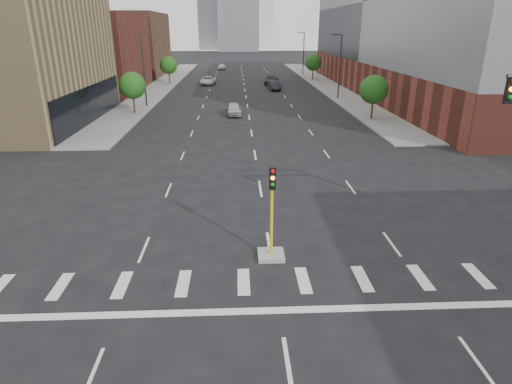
{
  "coord_description": "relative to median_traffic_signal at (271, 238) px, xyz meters",
  "views": [
    {
      "loc": [
        -1.48,
        -8.26,
        9.87
      ],
      "look_at": [
        -0.61,
        10.88,
        2.5
      ],
      "focal_mm": 30.0,
      "sensor_mm": 36.0,
      "label": 1
    }
  ],
  "objects": [
    {
      "name": "tree_left_far",
      "position": [
        -14.0,
        66.03,
        2.42
      ],
      "size": [
        3.2,
        3.2,
        4.85
      ],
      "color": "#382619",
      "rests_on": "ground"
    },
    {
      "name": "car_near_left",
      "position": [
        -1.82,
        34.5,
        -0.23
      ],
      "size": [
        2.04,
        4.49,
        1.49
      ],
      "primitive_type": "imported",
      "rotation": [
        0.0,
        0.0,
        0.06
      ],
      "color": "#B9B8BD",
      "rests_on": "ground"
    },
    {
      "name": "car_deep_right",
      "position": [
        5.11,
        64.06,
        -0.13
      ],
      "size": [
        3.24,
        6.1,
        1.68
      ],
      "primitive_type": "imported",
      "rotation": [
        0.0,
        0.0,
        -0.16
      ],
      "color": "black",
      "rests_on": "ground"
    },
    {
      "name": "car_distant",
      "position": [
        -5.03,
        95.01,
        -0.22
      ],
      "size": [
        2.03,
        4.53,
        1.51
      ],
      "primitive_type": "imported",
      "rotation": [
        0.0,
        0.0,
        0.05
      ],
      "color": "silver",
      "rests_on": "ground"
    },
    {
      "name": "streetlight_left",
      "position": [
        -13.41,
        41.03,
        4.04
      ],
      "size": [
        1.6,
        0.22,
        9.07
      ],
      "color": "#2D2D30",
      "rests_on": "ground"
    },
    {
      "name": "streetlight_right_a",
      "position": [
        13.41,
        46.03,
        4.04
      ],
      "size": [
        1.6,
        0.22,
        9.07
      ],
      "color": "#2D2D30",
      "rests_on": "ground"
    },
    {
      "name": "car_mid_right",
      "position": [
        4.97,
        56.42,
        -0.23
      ],
      "size": [
        1.97,
        4.66,
        1.5
      ],
      "primitive_type": "imported",
      "rotation": [
        0.0,
        0.0,
        0.09
      ],
      "color": "#212227",
      "rests_on": "ground"
    },
    {
      "name": "tree_left_near",
      "position": [
        -14.0,
        36.03,
        2.42
      ],
      "size": [
        3.2,
        3.2,
        4.85
      ],
      "color": "#382619",
      "rests_on": "ground"
    },
    {
      "name": "tree_right_near",
      "position": [
        14.0,
        31.03,
        2.42
      ],
      "size": [
        3.2,
        3.2,
        4.85
      ],
      "color": "#382619",
      "rests_on": "ground"
    },
    {
      "name": "sidewalk_left_far",
      "position": [
        -15.0,
        65.03,
        -0.9
      ],
      "size": [
        5.0,
        92.0,
        0.15
      ],
      "primitive_type": "cube",
      "color": "gray",
      "rests_on": "ground"
    },
    {
      "name": "building_left_far_a",
      "position": [
        -27.5,
        57.03,
        5.03
      ],
      "size": [
        20.0,
        22.0,
        12.0
      ],
      "primitive_type": "cube",
      "color": "brown",
      "rests_on": "ground"
    },
    {
      "name": "tree_right_far",
      "position": [
        14.0,
        71.03,
        2.42
      ],
      "size": [
        3.2,
        3.2,
        4.85
      ],
      "color": "#382619",
      "rests_on": "ground"
    },
    {
      "name": "sidewalk_right_far",
      "position": [
        15.0,
        65.03,
        -0.9
      ],
      "size": [
        5.0,
        92.0,
        0.15
      ],
      "primitive_type": "cube",
      "color": "gray",
      "rests_on": "ground"
    },
    {
      "name": "streetlight_right_b",
      "position": [
        13.41,
        81.03,
        4.04
      ],
      "size": [
        1.6,
        0.22,
        9.07
      ],
      "color": "#2D2D30",
      "rests_on": "ground"
    },
    {
      "name": "median_traffic_signal",
      "position": [
        0.0,
        0.0,
        0.0
      ],
      "size": [
        1.2,
        1.2,
        4.4
      ],
      "color": "#999993",
      "rests_on": "ground"
    },
    {
      "name": "building_right_main",
      "position": [
        29.5,
        51.03,
        10.03
      ],
      "size": [
        24.0,
        70.0,
        22.0
      ],
      "color": "brown",
      "rests_on": "ground"
    },
    {
      "name": "building_left_far_b",
      "position": [
        -27.5,
        83.03,
        5.53
      ],
      "size": [
        20.0,
        24.0,
        13.0
      ],
      "primitive_type": "cube",
      "color": "brown",
      "rests_on": "ground"
    },
    {
      "name": "car_far_left",
      "position": [
        -6.69,
        64.63,
        -0.22
      ],
      "size": [
        2.9,
        5.6,
        1.51
      ],
      "primitive_type": "imported",
      "rotation": [
        0.0,
        0.0,
        -0.07
      ],
      "color": "silver",
      "rests_on": "ground"
    }
  ]
}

